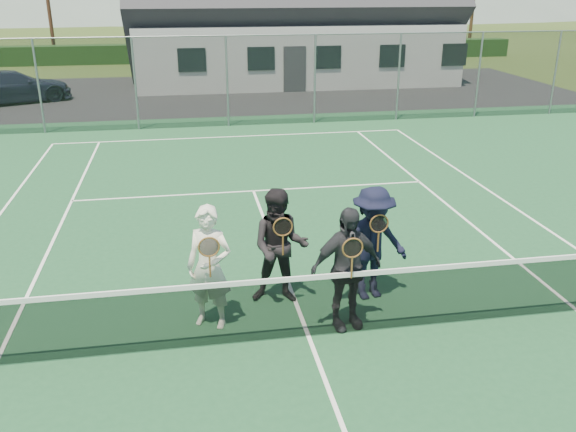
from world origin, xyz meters
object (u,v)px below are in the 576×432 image
(player_a, at_px, (209,267))
(player_d, at_px, (372,243))
(car_c, at_px, (13,87))
(tennis_net, at_px, (309,304))
(player_c, at_px, (346,268))
(player_b, at_px, (280,247))

(player_a, height_order, player_d, same)
(car_c, height_order, tennis_net, car_c)
(player_c, bearing_deg, player_d, 51.50)
(player_a, height_order, player_c, same)
(car_c, height_order, player_b, player_b)
(tennis_net, relative_size, player_d, 6.49)
(player_b, bearing_deg, player_d, -4.77)
(player_c, bearing_deg, player_a, 169.20)
(tennis_net, height_order, player_d, player_d)
(tennis_net, relative_size, player_b, 6.49)
(tennis_net, height_order, player_a, player_a)
(car_c, distance_m, player_d, 20.71)
(car_c, relative_size, tennis_net, 0.38)
(car_c, relative_size, player_d, 2.49)
(car_c, relative_size, player_a, 2.49)
(tennis_net, distance_m, player_a, 1.47)
(player_a, relative_size, player_b, 1.00)
(car_c, xyz_separation_m, player_a, (6.97, -18.84, 0.27))
(player_d, bearing_deg, player_c, -128.50)
(player_a, xyz_separation_m, player_b, (1.08, 0.53, -0.00))
(player_b, xyz_separation_m, player_c, (0.79, -0.89, 0.00))
(tennis_net, bearing_deg, player_d, 39.70)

